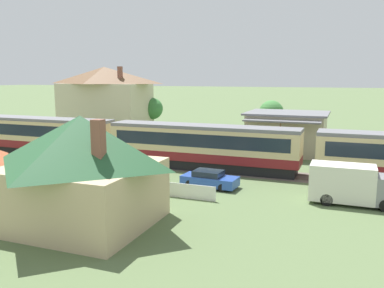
# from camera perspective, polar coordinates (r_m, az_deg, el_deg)

# --- Properties ---
(ground_plane) EXTENTS (600.00, 600.00, 0.00)m
(ground_plane) POSITION_cam_1_polar(r_m,az_deg,el_deg) (39.56, -4.88, -2.96)
(ground_plane) COLOR #566B42
(passenger_train) EXTENTS (56.05, 3.03, 4.10)m
(passenger_train) POSITION_cam_1_polar(r_m,az_deg,el_deg) (37.30, 1.86, -0.12)
(passenger_train) COLOR maroon
(passenger_train) RESTS_ON ground_plane
(railway_track) EXTENTS (107.37, 3.60, 0.04)m
(railway_track) POSITION_cam_1_polar(r_m,az_deg,el_deg) (40.98, -8.66, -2.58)
(railway_track) COLOR #665B51
(railway_track) RESTS_ON ground_plane
(station_building) EXTENTS (8.78, 8.74, 4.57)m
(station_building) POSITION_cam_1_polar(r_m,az_deg,el_deg) (46.70, 13.17, 1.62)
(station_building) COLOR #BCB293
(station_building) RESTS_ON ground_plane
(station_house_brown_roof) EXTENTS (13.90, 7.65, 9.90)m
(station_house_brown_roof) POSITION_cam_1_polar(r_m,az_deg,el_deg) (63.23, -12.11, 6.19)
(station_house_brown_roof) COLOR beige
(station_house_brown_roof) RESTS_ON ground_plane
(cottage_dark_green_roof) EXTENTS (8.26, 7.73, 6.34)m
(cottage_dark_green_roof) POSITION_cam_1_polar(r_m,az_deg,el_deg) (23.97, -15.15, -3.38)
(cottage_dark_green_roof) COLOR tan
(cottage_dark_green_roof) RESTS_ON ground_plane
(picket_fence_front) EXTENTS (31.02, 0.06, 1.05)m
(picket_fence_front) POSITION_cam_1_polar(r_m,az_deg,el_deg) (35.73, -21.12, -4.06)
(picket_fence_front) COLOR white
(picket_fence_front) RESTS_ON ground_plane
(parked_car_blue) EXTENTS (4.43, 2.11, 1.31)m
(parked_car_blue) POSITION_cam_1_polar(r_m,az_deg,el_deg) (31.55, 2.47, -4.96)
(parked_car_blue) COLOR #284CA8
(parked_car_blue) RESTS_ON ground_plane
(delivery_truck_grey) EXTENTS (5.98, 2.16, 2.65)m
(delivery_truck_grey) POSITION_cam_1_polar(r_m,az_deg,el_deg) (29.29, 21.73, -5.33)
(delivery_truck_grey) COLOR gray
(delivery_truck_grey) RESTS_ON ground_plane
(yard_tree_0) EXTENTS (3.32, 3.32, 5.26)m
(yard_tree_0) POSITION_cam_1_polar(r_m,az_deg,el_deg) (63.00, -5.61, 4.96)
(yard_tree_0) COLOR #4C3823
(yard_tree_0) RESTS_ON ground_plane
(yard_tree_2) EXTENTS (3.25, 3.25, 5.43)m
(yard_tree_2) POSITION_cam_1_polar(r_m,az_deg,el_deg) (54.10, 11.06, 4.30)
(yard_tree_2) COLOR brown
(yard_tree_2) RESTS_ON ground_plane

